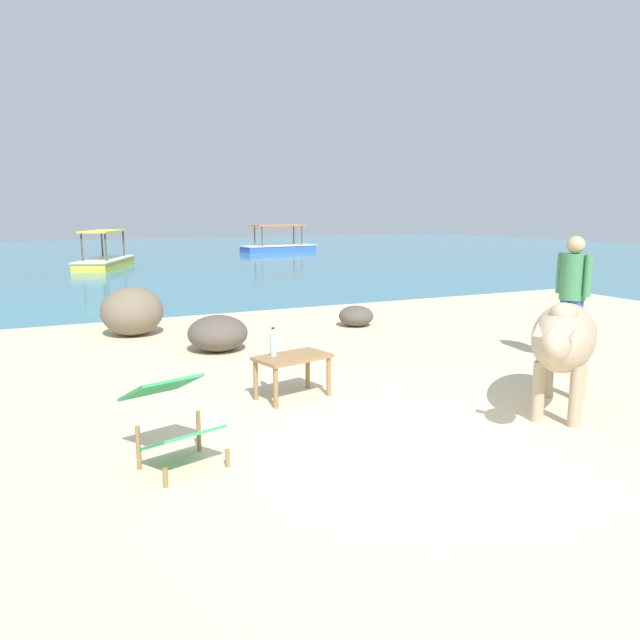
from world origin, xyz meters
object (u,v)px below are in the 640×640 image
boat_blue (279,246)px  cow (564,339)px  bottle (273,344)px  deck_chair_far (172,414)px  low_bench_table (292,363)px  boat_yellow (105,260)px  person_standing (573,290)px

boat_blue → cow: bearing=67.7°
bottle → deck_chair_far: bearing=-137.1°
low_bench_table → boat_yellow: boat_yellow is taller
cow → boat_blue: size_ratio=0.47×
bottle → boat_yellow: (0.10, 16.49, -0.32)m
cow → deck_chair_far: (-3.64, 0.41, -0.34)m
bottle → person_standing: bearing=-3.3°
bottle → boat_yellow: bearing=89.7°
bottle → boat_blue: 23.37m
boat_yellow → boat_blue: bearing=144.2°
boat_yellow → deck_chair_far: bearing=18.2°
person_standing → deck_chair_far: bearing=8.2°
person_standing → boat_blue: 22.45m
bottle → boat_yellow: boat_yellow is taller
person_standing → boat_yellow: 17.18m
bottle → boat_yellow: size_ratio=0.08×
low_bench_table → bottle: 0.28m
boat_blue → deck_chair_far: bearing=59.4°
cow → low_bench_table: bearing=-74.0°
deck_chair_far → boat_yellow: (1.41, 17.71, -0.13)m
cow → bottle: size_ratio=6.00×
cow → bottle: (-2.33, 1.63, -0.16)m
person_standing → boat_yellow: bearing=-79.4°
deck_chair_far → boat_blue: boat_blue is taller
person_standing → boat_yellow: person_standing is taller
boat_yellow → low_bench_table: bearing=23.0°
deck_chair_far → person_standing: size_ratio=0.55×
person_standing → low_bench_table: bearing=-4.5°
person_standing → cow: bearing=38.2°
low_bench_table → deck_chair_far: deck_chair_far is taller
bottle → person_standing: (3.96, -0.23, 0.38)m
person_standing → boat_blue: size_ratio=0.43×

